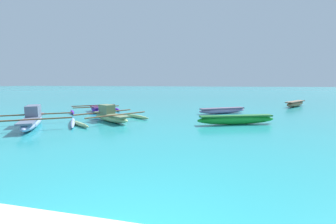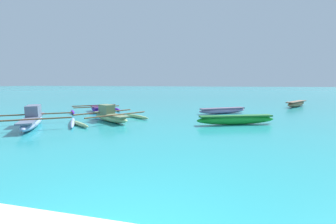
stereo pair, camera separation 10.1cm
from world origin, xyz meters
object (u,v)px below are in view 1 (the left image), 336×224
(moored_boat_3, at_px, (110,116))
(moored_boat_5, at_px, (32,120))
(moored_boat_4, at_px, (295,104))
(moored_boat_0, at_px, (222,110))
(moored_boat_1, at_px, (95,109))
(moored_boat_2, at_px, (236,119))

(moored_boat_3, distance_m, moored_boat_5, 3.67)
(moored_boat_3, xyz_separation_m, moored_boat_4, (12.39, 10.63, -0.03))
(moored_boat_0, xyz_separation_m, moored_boat_5, (-8.99, -6.79, 0.10))
(moored_boat_1, relative_size, moored_boat_3, 0.84)
(moored_boat_1, xyz_separation_m, moored_boat_5, (-0.08, -5.55, 0.11))
(moored_boat_0, height_order, moored_boat_1, moored_boat_1)
(moored_boat_0, bearing_deg, moored_boat_3, -173.95)
(moored_boat_2, xyz_separation_m, moored_boat_3, (-6.66, -0.62, 0.03))
(moored_boat_5, bearing_deg, moored_boat_3, 91.69)
(moored_boat_1, xyz_separation_m, moored_boat_4, (15.26, 7.27, 0.05))
(moored_boat_1, bearing_deg, moored_boat_2, 34.43)
(moored_boat_0, xyz_separation_m, moored_boat_1, (-8.90, -1.25, -0.00))
(moored_boat_1, bearing_deg, moored_boat_3, 0.96)
(moored_boat_1, xyz_separation_m, moored_boat_3, (2.87, -3.37, 0.08))
(moored_boat_0, distance_m, moored_boat_3, 7.60)
(moored_boat_1, relative_size, moored_boat_5, 0.75)
(moored_boat_3, bearing_deg, moored_boat_4, 74.54)
(moored_boat_4, relative_size, moored_boat_5, 0.72)
(moored_boat_0, relative_size, moored_boat_3, 0.76)
(moored_boat_0, xyz_separation_m, moored_boat_4, (6.36, 6.02, 0.05))
(moored_boat_0, bearing_deg, moored_boat_4, 12.04)
(moored_boat_4, height_order, moored_boat_5, moored_boat_5)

